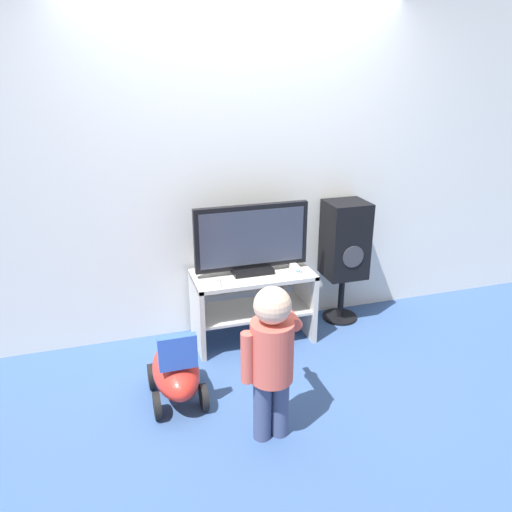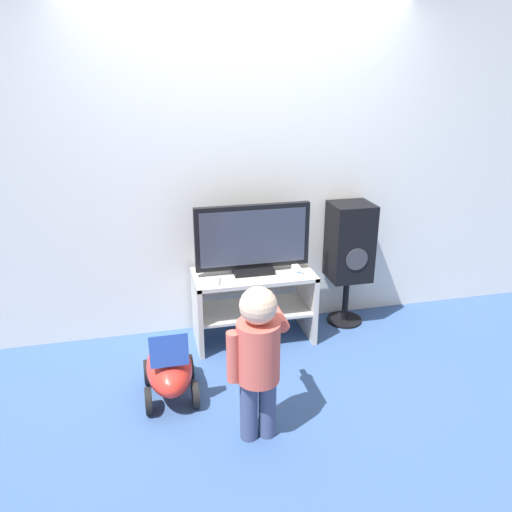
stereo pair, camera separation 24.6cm
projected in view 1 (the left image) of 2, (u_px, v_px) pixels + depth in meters
name	position (u px, v px, depth m)	size (l,w,h in m)	color
ground_plane	(261.00, 352.00, 3.79)	(16.00, 16.00, 0.00)	#38568C
wall_back	(241.00, 169.00, 3.81)	(10.00, 0.06, 2.60)	silver
tv_stand	(253.00, 297.00, 3.87)	(0.92, 0.45, 0.56)	beige
television	(252.00, 240.00, 3.72)	(0.87, 0.20, 0.53)	black
game_console	(294.00, 267.00, 3.86)	(0.05, 0.19, 0.04)	white
remote_primary	(218.00, 282.00, 3.61)	(0.06, 0.13, 0.03)	white
child	(272.00, 351.00, 2.75)	(0.36, 0.53, 0.95)	#3F4C72
speaker_tower	(345.00, 243.00, 4.07)	(0.33, 0.32, 1.03)	black
ride_on_toy	(176.00, 371.00, 3.20)	(0.33, 0.59, 0.55)	red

